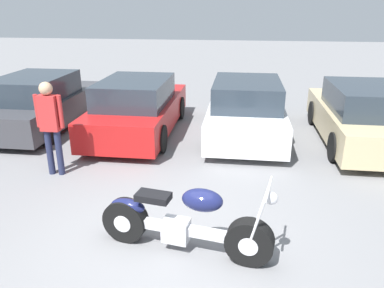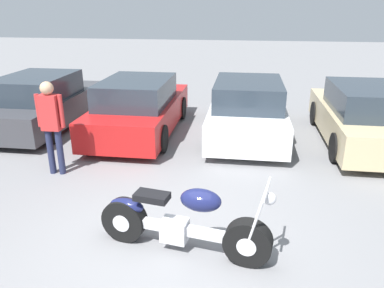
{
  "view_description": "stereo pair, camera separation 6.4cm",
  "coord_description": "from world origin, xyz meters",
  "px_view_note": "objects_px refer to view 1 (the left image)",
  "views": [
    {
      "loc": [
        0.81,
        -4.12,
        3.04
      ],
      "look_at": [
        0.05,
        1.64,
        0.85
      ],
      "focal_mm": 35.0,
      "sensor_mm": 36.0,
      "label": 1
    },
    {
      "loc": [
        0.87,
        -4.11,
        3.04
      ],
      "look_at": [
        0.05,
        1.64,
        0.85
      ],
      "focal_mm": 35.0,
      "sensor_mm": 36.0,
      "label": 2
    }
  ],
  "objects_px": {
    "parked_car_dark_grey": "(40,103)",
    "person_standing": "(50,121)",
    "parked_car_champagne": "(362,116)",
    "parked_car_red": "(138,108)",
    "motorcycle": "(183,223)",
    "parked_car_white": "(246,109)"
  },
  "relations": [
    {
      "from": "parked_car_red",
      "to": "parked_car_champagne",
      "type": "relative_size",
      "value": 1.0
    },
    {
      "from": "parked_car_dark_grey",
      "to": "person_standing",
      "type": "height_order",
      "value": "person_standing"
    },
    {
      "from": "motorcycle",
      "to": "parked_car_champagne",
      "type": "relative_size",
      "value": 0.55
    },
    {
      "from": "parked_car_red",
      "to": "motorcycle",
      "type": "bearing_deg",
      "value": -68.34
    },
    {
      "from": "parked_car_red",
      "to": "person_standing",
      "type": "distance_m",
      "value": 2.74
    },
    {
      "from": "parked_car_red",
      "to": "parked_car_white",
      "type": "xyz_separation_m",
      "value": [
        2.62,
        0.22,
        0.0
      ]
    },
    {
      "from": "parked_car_dark_grey",
      "to": "parked_car_champagne",
      "type": "xyz_separation_m",
      "value": [
        7.87,
        -0.18,
        0.0
      ]
    },
    {
      "from": "parked_car_dark_grey",
      "to": "parked_car_white",
      "type": "height_order",
      "value": "same"
    },
    {
      "from": "parked_car_white",
      "to": "parked_car_dark_grey",
      "type": "bearing_deg",
      "value": -179.31
    },
    {
      "from": "parked_car_champagne",
      "to": "person_standing",
      "type": "relative_size",
      "value": 2.35
    },
    {
      "from": "person_standing",
      "to": "parked_car_white",
      "type": "bearing_deg",
      "value": 38.09
    },
    {
      "from": "parked_car_champagne",
      "to": "motorcycle",
      "type": "bearing_deg",
      "value": -127.09
    },
    {
      "from": "parked_car_dark_grey",
      "to": "parked_car_champagne",
      "type": "height_order",
      "value": "same"
    },
    {
      "from": "parked_car_red",
      "to": "parked_car_white",
      "type": "distance_m",
      "value": 2.63
    },
    {
      "from": "parked_car_white",
      "to": "parked_car_champagne",
      "type": "height_order",
      "value": "same"
    },
    {
      "from": "parked_car_champagne",
      "to": "parked_car_white",
      "type": "bearing_deg",
      "value": 174.66
    },
    {
      "from": "motorcycle",
      "to": "parked_car_red",
      "type": "height_order",
      "value": "parked_car_red"
    },
    {
      "from": "motorcycle",
      "to": "person_standing",
      "type": "distance_m",
      "value": 3.45
    },
    {
      "from": "parked_car_red",
      "to": "parked_car_dark_grey",
      "type": "bearing_deg",
      "value": 176.54
    },
    {
      "from": "parked_car_white",
      "to": "motorcycle",
      "type": "bearing_deg",
      "value": -99.61
    },
    {
      "from": "parked_car_champagne",
      "to": "person_standing",
      "type": "height_order",
      "value": "person_standing"
    },
    {
      "from": "parked_car_white",
      "to": "parked_car_champagne",
      "type": "xyz_separation_m",
      "value": [
        2.62,
        -0.25,
        0.0
      ]
    }
  ]
}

